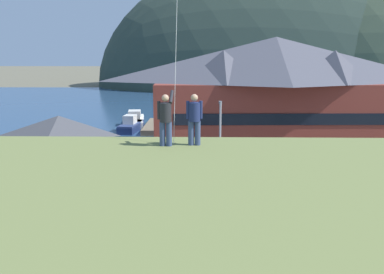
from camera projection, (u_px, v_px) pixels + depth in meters
ground_plane at (178, 235)px, 23.88m from camera, size 600.00×600.00×0.00m
parking_lot_pad at (182, 203)px, 28.77m from camera, size 40.00×20.00×0.10m
bay_water at (195, 105)px, 82.70m from camera, size 360.00×84.00×0.03m
far_hill_west_ridge at (284, 86)px, 130.60m from camera, size 113.86×63.03×78.21m
far_hill_east_peak at (370, 86)px, 130.30m from camera, size 80.63×69.25×71.49m
far_hill_center_saddle at (378, 84)px, 139.44m from camera, size 117.75×45.44×92.81m
harbor_lodge at (275, 90)px, 44.49m from camera, size 26.65×12.13×11.71m
storage_shed_near_lot at (60, 150)px, 32.05m from camera, size 6.69×4.98×5.50m
wharf_dock at (158, 126)px, 57.04m from camera, size 3.20×10.21×0.70m
moored_boat_wharfside at (135, 120)px, 59.93m from camera, size 3.24×7.70×2.16m
moored_boat_outer_mooring at (184, 123)px, 57.48m from camera, size 2.94×7.67×2.16m
moored_boat_inner_slip at (131, 126)px, 55.46m from camera, size 2.70×6.48×2.16m
parked_car_front_row_silver at (211, 186)px, 29.15m from camera, size 4.23×2.12×1.82m
parked_car_mid_row_center at (56, 211)px, 24.69m from camera, size 4.26×2.18×1.82m
parked_car_mid_row_far at (316, 183)px, 29.97m from camera, size 4.31×2.28×1.82m
parked_car_back_row_right at (239, 222)px, 23.10m from camera, size 4.32×2.29×1.82m
parking_light_pole at (220, 135)px, 33.44m from camera, size 0.24×0.78×6.26m
person_kite_flyer at (166, 118)px, 14.14m from camera, size 0.53×0.65×1.86m
person_companion at (194, 118)px, 14.27m from camera, size 0.55×0.40×1.74m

